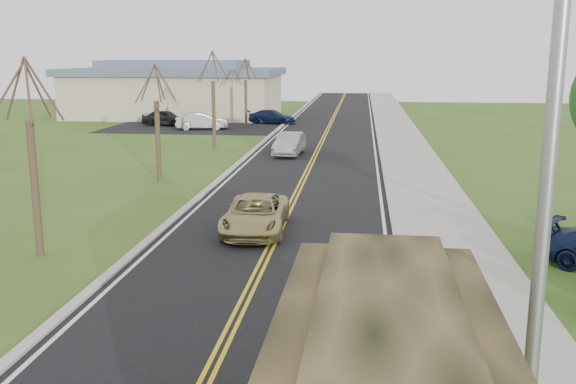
# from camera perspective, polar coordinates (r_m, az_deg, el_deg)

# --- Properties ---
(road) EXTENTS (8.00, 120.00, 0.01)m
(road) POSITION_cam_1_polar(r_m,az_deg,el_deg) (48.56, 3.18, 4.80)
(road) COLOR black
(road) RESTS_ON ground
(curb_right) EXTENTS (0.30, 120.00, 0.12)m
(curb_right) POSITION_cam_1_polar(r_m,az_deg,el_deg) (48.48, 8.09, 4.76)
(curb_right) COLOR #9E998E
(curb_right) RESTS_ON ground
(sidewalk_right) EXTENTS (3.20, 120.00, 0.10)m
(sidewalk_right) POSITION_cam_1_polar(r_m,az_deg,el_deg) (48.56, 10.16, 4.69)
(sidewalk_right) COLOR #9E998E
(sidewalk_right) RESTS_ON ground
(curb_left) EXTENTS (0.30, 120.00, 0.10)m
(curb_left) POSITION_cam_1_polar(r_m,az_deg,el_deg) (48.97, -1.69, 4.93)
(curb_left) COLOR #9E998E
(curb_left) RESTS_ON ground
(street_light) EXTENTS (1.65, 0.22, 8.00)m
(street_light) POSITION_cam_1_polar(r_m,az_deg,el_deg) (8.04, 21.23, -0.76)
(street_light) COLOR gray
(street_light) RESTS_ON ground
(bare_tree_a) EXTENTS (1.93, 2.26, 6.08)m
(bare_tree_a) POSITION_cam_1_polar(r_m,az_deg,el_deg) (20.89, -21.68, 1.61)
(bare_tree_a) COLOR #38281C
(bare_tree_a) RESTS_ON ground
(bare_tree_b) EXTENTS (1.83, 2.14, 5.73)m
(bare_tree_b) POSITION_cam_1_polar(r_m,az_deg,el_deg) (31.87, -11.52, 5.26)
(bare_tree_b) COLOR #38281C
(bare_tree_b) RESTS_ON ground
(bare_tree_c) EXTENTS (2.04, 2.39, 6.42)m
(bare_tree_c) POSITION_cam_1_polar(r_m,az_deg,el_deg) (43.35, -6.63, 7.56)
(bare_tree_c) COLOR #38281C
(bare_tree_c) RESTS_ON ground
(bare_tree_d) EXTENTS (1.88, 2.20, 5.91)m
(bare_tree_d) POSITION_cam_1_polar(r_m,az_deg,el_deg) (55.09, -3.77, 8.31)
(bare_tree_d) COLOR #38281C
(bare_tree_d) RESTS_ON ground
(commercial_building) EXTENTS (25.50, 21.50, 5.65)m
(commercial_building) POSITION_cam_1_polar(r_m,az_deg,el_deg) (66.86, -9.91, 8.93)
(commercial_building) COLOR tan
(commercial_building) RESTS_ON ground
(suv_champagne) EXTENTS (2.26, 4.63, 1.27)m
(suv_champagne) POSITION_cam_1_polar(r_m,az_deg,el_deg) (22.58, -2.91, -1.99)
(suv_champagne) COLOR tan
(suv_champagne) RESTS_ON ground
(sedan_silver) EXTENTS (1.73, 4.30, 1.39)m
(sedan_silver) POSITION_cam_1_polar(r_m,az_deg,el_deg) (40.15, 0.14, 4.30)
(sedan_silver) COLOR #ACABB0
(sedan_silver) RESTS_ON ground
(lot_car_dark) EXTENTS (4.36, 2.29, 1.41)m
(lot_car_dark) POSITION_cam_1_polar(r_m,az_deg,el_deg) (58.13, -10.84, 6.50)
(lot_car_dark) COLOR black
(lot_car_dark) RESTS_ON ground
(lot_car_silver) EXTENTS (4.57, 2.55, 1.42)m
(lot_car_silver) POSITION_cam_1_polar(r_m,az_deg,el_deg) (54.66, -7.70, 6.27)
(lot_car_silver) COLOR #A9A9AD
(lot_car_silver) RESTS_ON ground
(lot_car_navy) EXTENTS (4.63, 2.75, 1.26)m
(lot_car_navy) POSITION_cam_1_polar(r_m,az_deg,el_deg) (58.91, -1.41, 6.70)
(lot_car_navy) COLOR #0E1934
(lot_car_navy) RESTS_ON ground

